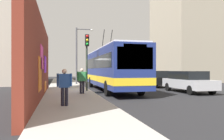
# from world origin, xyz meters

# --- Properties ---
(ground_plane) EXTENTS (80.00, 80.00, 0.00)m
(ground_plane) POSITION_xyz_m (0.00, 0.00, 0.00)
(ground_plane) COLOR #232326
(sidewalk_slab) EXTENTS (48.00, 3.20, 0.15)m
(sidewalk_slab) POSITION_xyz_m (0.00, 1.60, 0.07)
(sidewalk_slab) COLOR #ADA8A0
(sidewalk_slab) RESTS_ON ground_plane
(graffiti_wall) EXTENTS (13.95, 0.32, 4.41)m
(graffiti_wall) POSITION_xyz_m (-4.02, 3.35, 2.20)
(graffiti_wall) COLOR maroon
(graffiti_wall) RESTS_ON ground_plane
(building_far_left) EXTENTS (13.08, 6.39, 15.05)m
(building_far_left) POSITION_xyz_m (13.21, 9.20, 7.53)
(building_far_left) COLOR #B2A899
(building_far_left) RESTS_ON ground_plane
(building_far_right) EXTENTS (9.79, 9.46, 14.97)m
(building_far_right) POSITION_xyz_m (12.39, -17.00, 7.48)
(building_far_right) COLOR #9E937F
(building_far_right) RESTS_ON ground_plane
(city_bus) EXTENTS (11.67, 2.51, 5.12)m
(city_bus) POSITION_xyz_m (0.46, -1.80, 1.86)
(city_bus) COLOR navy
(city_bus) RESTS_ON ground_plane
(parked_car_silver) EXTENTS (4.74, 1.86, 1.58)m
(parked_car_silver) POSITION_xyz_m (-2.31, -7.00, 0.84)
(parked_car_silver) COLOR #B7B7BC
(parked_car_silver) RESTS_ON ground_plane
(parked_car_black) EXTENTS (4.31, 1.75, 1.58)m
(parked_car_black) POSITION_xyz_m (3.41, -7.00, 0.83)
(parked_car_black) COLOR black
(parked_car_black) RESTS_ON ground_plane
(parked_car_navy) EXTENTS (4.81, 1.79, 1.58)m
(parked_car_navy) POSITION_xyz_m (9.83, -7.00, 0.84)
(parked_car_navy) COLOR navy
(parked_car_navy) RESTS_ON ground_plane
(parked_car_red) EXTENTS (4.91, 1.84, 1.58)m
(parked_car_red) POSITION_xyz_m (15.67, -7.00, 0.84)
(parked_car_red) COLOR #B21E19
(parked_car_red) RESTS_ON ground_plane
(pedestrian_near_wall) EXTENTS (0.22, 0.64, 1.56)m
(pedestrian_near_wall) POSITION_xyz_m (-7.44, 2.10, 1.06)
(pedestrian_near_wall) COLOR #1E1E2D
(pedestrian_near_wall) RESTS_ON sidewalk_slab
(pedestrian_at_curb) EXTENTS (0.22, 0.66, 1.62)m
(pedestrian_at_curb) POSITION_xyz_m (-2.68, 0.88, 1.09)
(pedestrian_at_curb) COLOR #1E1E2D
(pedestrian_at_curb) RESTS_ON sidewalk_slab
(traffic_light) EXTENTS (0.49, 0.28, 4.10)m
(traffic_light) POSITION_xyz_m (-0.97, 0.35, 2.91)
(traffic_light) COLOR #2D382D
(traffic_light) RESTS_ON sidewalk_slab
(street_lamp) EXTENTS (0.44, 1.90, 6.11)m
(street_lamp) POSITION_xyz_m (7.34, 0.22, 3.70)
(street_lamp) COLOR #4C4C51
(street_lamp) RESTS_ON sidewalk_slab
(curbside_puddle) EXTENTS (1.05, 1.05, 0.00)m
(curbside_puddle) POSITION_xyz_m (-0.89, -0.60, 0.00)
(curbside_puddle) COLOR black
(curbside_puddle) RESTS_ON ground_plane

